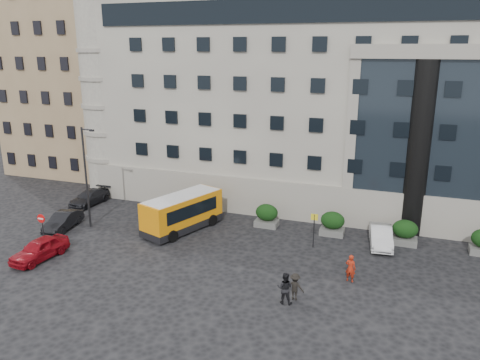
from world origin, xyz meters
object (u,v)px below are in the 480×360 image
at_px(hedge_d, 405,232).
at_px(no_entry_sign, 42,223).
at_px(white_taxi, 381,236).
at_px(hedge_a, 207,208).
at_px(pedestrian_a, 351,268).
at_px(pedestrian_b, 285,288).
at_px(pedestrian_c, 295,287).
at_px(street_lamp, 86,174).
at_px(parked_car_b, 63,221).
at_px(parked_car_c, 89,198).
at_px(bus_stop_sign, 314,225).
at_px(hedge_c, 332,223).
at_px(red_truck, 119,167).
at_px(parked_car_a, 40,249).
at_px(parked_car_d, 122,176).
at_px(minibus, 182,211).
at_px(hedge_b, 267,215).

bearing_deg(hedge_d, no_entry_sign, -160.24).
bearing_deg(white_taxi, hedge_a, 169.43).
xyz_separation_m(white_taxi, pedestrian_a, (-1.41, -6.23, 0.17)).
bearing_deg(hedge_a, white_taxi, -3.27).
relative_size(pedestrian_b, pedestrian_c, 1.16).
relative_size(street_lamp, pedestrian_a, 4.59).
height_order(parked_car_b, parked_car_c, parked_car_b).
xyz_separation_m(bus_stop_sign, parked_car_c, (-21.00, 2.58, -1.09)).
xyz_separation_m(hedge_c, red_truck, (-23.81, 7.46, 0.51)).
height_order(parked_car_a, pedestrian_b, pedestrian_b).
height_order(hedge_d, parked_car_d, hedge_d).
height_order(hedge_c, parked_car_b, hedge_c).
xyz_separation_m(no_entry_sign, white_taxi, (23.00, 8.04, -0.95)).
height_order(parked_car_a, parked_car_c, parked_car_a).
xyz_separation_m(hedge_a, parked_car_b, (-9.70, -5.90, -0.27)).
height_order(bus_stop_sign, parked_car_c, bus_stop_sign).
bearing_deg(hedge_a, parked_car_a, -124.59).
relative_size(hedge_d, white_taxi, 0.43).
bearing_deg(hedge_a, minibus, -104.36).
bearing_deg(hedge_d, pedestrian_a, -113.18).
relative_size(red_truck, parked_car_d, 1.00).
relative_size(hedge_b, street_lamp, 0.23).
distance_m(hedge_a, white_taxi, 14.02).
bearing_deg(pedestrian_c, street_lamp, -12.91).
height_order(hedge_a, bus_stop_sign, bus_stop_sign).
bearing_deg(hedge_a, pedestrian_b, -48.87).
distance_m(parked_car_b, parked_car_c, 5.96).
bearing_deg(hedge_d, red_truck, 165.57).
height_order(bus_stop_sign, parked_car_d, bus_stop_sign).
distance_m(hedge_c, parked_car_a, 20.95).
bearing_deg(parked_car_c, street_lamp, -49.33).
height_order(parked_car_a, pedestrian_c, pedestrian_c).
height_order(parked_car_b, parked_car_d, parked_car_d).
relative_size(parked_car_c, white_taxi, 1.04).
bearing_deg(hedge_a, hedge_b, 0.00).
xyz_separation_m(hedge_c, parked_car_a, (-17.90, -10.88, -0.22)).
height_order(red_truck, parked_car_d, red_truck).
xyz_separation_m(hedge_a, minibus, (-0.75, -2.93, 0.62)).
distance_m(bus_stop_sign, minibus, 10.25).
xyz_separation_m(hedge_b, parked_car_a, (-12.70, -10.88, -0.22)).
bearing_deg(no_entry_sign, parked_car_b, 103.41).
xyz_separation_m(hedge_c, pedestrian_b, (-0.94, -10.83, -0.00)).
bearing_deg(white_taxi, red_truck, 155.93).
relative_size(parked_car_c, parked_car_d, 0.78).
relative_size(hedge_b, parked_car_b, 0.46).
distance_m(hedge_c, parked_car_c, 21.90).
relative_size(no_entry_sign, parked_car_b, 0.58).
bearing_deg(no_entry_sign, street_lamp, 75.28).
relative_size(hedge_d, red_truck, 0.33).
distance_m(hedge_d, pedestrian_b, 12.45).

